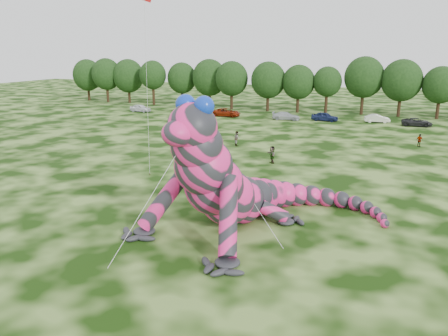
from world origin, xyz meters
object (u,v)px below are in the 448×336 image
at_px(tree_9, 327,90).
at_px(spectator_4, 188,121).
at_px(car_3, 286,116).
at_px(tree_7, 268,86).
at_px(car_5, 377,119).
at_px(flying_kite, 144,10).
at_px(car_1, 186,111).
at_px(tree_2, 129,81).
at_px(spectator_3, 419,140).
at_px(tree_3, 153,83).
at_px(car_2, 226,112).
at_px(tree_11, 401,88).
at_px(tree_1, 107,80).
at_px(tree_0, 88,80).
at_px(tree_5, 209,83).
at_px(tree_10, 363,86).
at_px(car_6, 417,122).
at_px(spectator_5, 272,155).
at_px(tree_12, 440,93).
at_px(tree_4, 182,84).
at_px(tree_6, 232,85).
at_px(tree_8, 298,89).
at_px(inflatable_gecko, 239,157).
at_px(spectator_1, 237,138).
at_px(spectator_0, 211,142).
at_px(car_0, 140,108).

distance_m(tree_9, spectator_4, 29.04).
height_order(car_3, spectator_4, spectator_4).
distance_m(tree_7, car_5, 22.17).
bearing_deg(flying_kite, car_1, 112.26).
bearing_deg(tree_2, spectator_3, -23.97).
distance_m(tree_3, car_2, 23.31).
bearing_deg(car_3, tree_9, -32.96).
bearing_deg(tree_11, tree_1, -179.87).
height_order(tree_0, tree_5, tree_5).
bearing_deg(tree_10, tree_7, -174.20).
relative_size(tree_3, car_1, 2.12).
height_order(tree_9, tree_10, tree_10).
distance_m(car_3, car_6, 20.65).
relative_size(flying_kite, spectator_3, 10.63).
relative_size(flying_kite, spectator_5, 9.04).
distance_m(tree_11, tree_12, 6.27).
bearing_deg(spectator_5, tree_4, -179.23).
xyz_separation_m(tree_7, car_6, (26.66, -8.37, -4.10)).
distance_m(tree_1, tree_6, 30.83).
bearing_deg(tree_6, tree_3, 178.79).
relative_size(flying_kite, tree_0, 1.74).
xyz_separation_m(tree_8, car_1, (-18.23, -10.91, -3.74)).
bearing_deg(inflatable_gecko, spectator_4, 138.69).
height_order(tree_2, tree_4, tree_2).
relative_size(car_2, car_5, 1.28).
height_order(tree_3, tree_6, tree_6).
height_order(tree_4, car_1, tree_4).
xyz_separation_m(car_1, spectator_4, (6.02, -11.66, 0.17)).
relative_size(flying_kite, tree_4, 1.83).
height_order(tree_6, car_1, tree_6).
xyz_separation_m(inflatable_gecko, tree_10, (3.54, 57.30, 0.69)).
distance_m(tree_4, spectator_1, 42.42).
bearing_deg(car_2, inflatable_gecko, -158.82).
height_order(tree_7, car_6, tree_7).
height_order(tree_9, car_1, tree_9).
height_order(car_5, spectator_0, spectator_0).
bearing_deg(car_6, tree_10, 40.71).
relative_size(tree_4, car_2, 1.75).
bearing_deg(car_5, car_6, -115.61).
distance_m(tree_0, car_5, 65.94).
relative_size(tree_3, car_0, 2.24).
bearing_deg(tree_8, car_3, -88.93).
distance_m(tree_0, tree_5, 31.44).
xyz_separation_m(tree_6, car_5, (28.15, -6.77, -4.08)).
bearing_deg(car_6, tree_7, 71.13).
relative_size(car_6, spectator_4, 2.53).
bearing_deg(car_0, spectator_0, -129.39).
bearing_deg(tree_9, flying_kite, -98.24).
height_order(flying_kite, tree_0, flying_kite).
bearing_deg(tree_7, flying_kite, -85.68).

